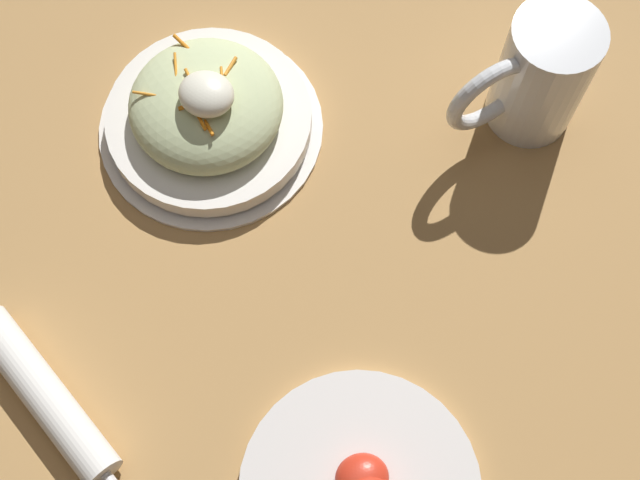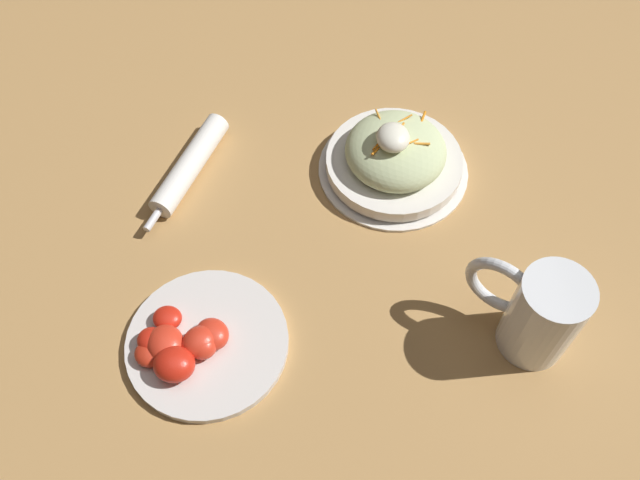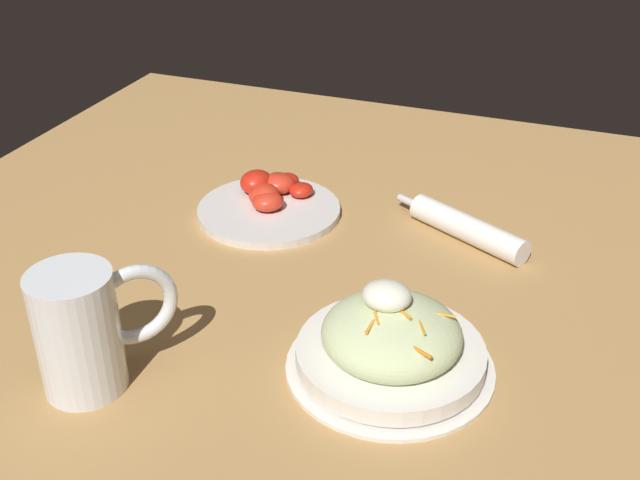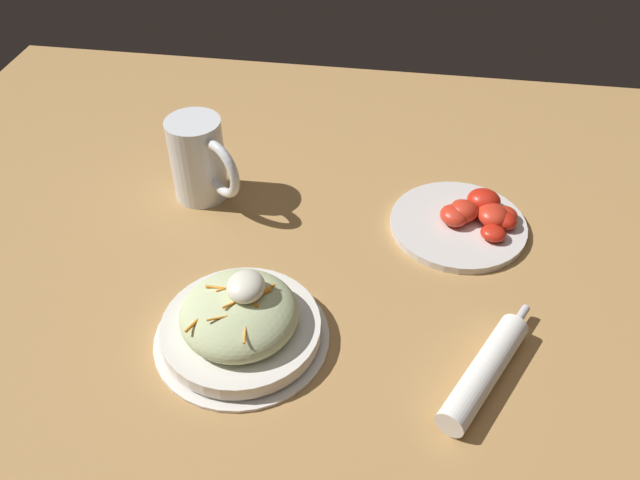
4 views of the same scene
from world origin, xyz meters
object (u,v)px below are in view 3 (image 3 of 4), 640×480
object	(u,v)px
beer_mug	(84,337)
tomato_plate	(270,201)
salad_plate	(391,345)
napkin_roll	(467,228)

from	to	relation	value
beer_mug	tomato_plate	bearing A→B (deg)	-92.30
beer_mug	tomato_plate	xyz separation A→B (m)	(-0.02, -0.41, -0.04)
salad_plate	beer_mug	size ratio (longest dim) A/B	1.65
salad_plate	napkin_roll	size ratio (longest dim) A/B	1.10
beer_mug	napkin_roll	xyz separation A→B (m)	(-0.30, -0.43, -0.04)
tomato_plate	napkin_roll	bearing A→B (deg)	-176.89
napkin_roll	tomato_plate	xyz separation A→B (m)	(0.28, 0.02, -0.00)
salad_plate	tomato_plate	world-z (taller)	salad_plate
salad_plate	napkin_roll	bearing A→B (deg)	-93.64
salad_plate	tomato_plate	distance (m)	0.39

